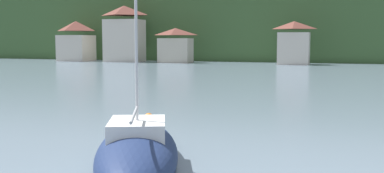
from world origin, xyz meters
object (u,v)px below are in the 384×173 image
shore_building_westcentral (124,35)px  mooring_buoy_mid (149,118)px  shore_building_west (76,41)px  shore_building_central (176,46)px  shore_building_eastcentral (294,44)px  sailboat_near_5 (138,152)px

shore_building_westcentral → mooring_buoy_mid: size_ratio=20.34×
shore_building_west → shore_building_central: size_ratio=1.24×
shore_building_eastcentral → shore_building_west: bearing=178.8°
shore_building_central → sailboat_near_5: 70.55m
mooring_buoy_mid → shore_building_west: bearing=124.5°
shore_building_central → shore_building_eastcentral: 21.15m
sailboat_near_5 → mooring_buoy_mid: bearing=-0.4°
shore_building_west → shore_building_westcentral: shore_building_westcentral is taller
shore_building_westcentral → shore_building_central: (10.57, -0.78, -2.09)m
sailboat_near_5 → mooring_buoy_mid: sailboat_near_5 is taller
shore_building_west → shore_building_eastcentral: 42.31m
shore_building_central → mooring_buoy_mid: size_ratio=12.05×
shore_building_westcentral → shore_building_eastcentral: 31.77m
shore_building_west → shore_building_eastcentral: (42.30, -0.88, -0.28)m
shore_building_eastcentral → mooring_buoy_mid: bearing=-92.0°
shore_building_central → mooring_buoy_mid: (19.09, -57.68, -3.04)m
shore_building_westcentral → shore_building_central: bearing=-4.2°
shore_building_central → shore_building_west: bearing=177.5°
shore_building_central → mooring_buoy_mid: 60.83m
sailboat_near_5 → mooring_buoy_mid: (-3.47, 9.12, -0.46)m
shore_building_west → sailboat_near_5: bearing=-57.2°
shore_building_west → sailboat_near_5: sailboat_near_5 is taller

